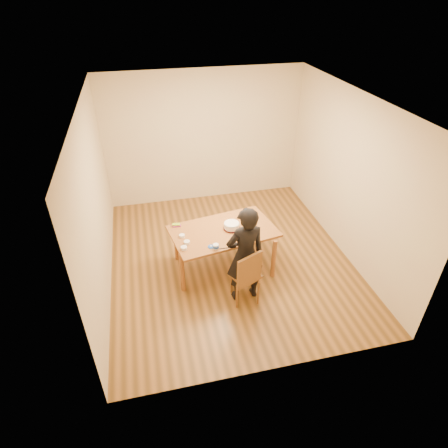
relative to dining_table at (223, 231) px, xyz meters
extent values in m
cube|color=brown|center=(0.16, 0.20, -0.73)|extent=(4.00, 4.50, 0.00)
cube|color=silver|center=(0.16, 0.20, 1.97)|extent=(4.00, 4.50, 0.00)
cube|color=#CBAD8D|center=(0.16, 2.45, 0.62)|extent=(4.00, 0.00, 2.70)
cube|color=#CBAD8D|center=(-1.84, 0.20, 0.62)|extent=(0.00, 4.50, 2.70)
cube|color=#CBAD8D|center=(2.16, 0.20, 0.62)|extent=(0.00, 4.50, 2.70)
cube|color=brown|center=(0.00, 0.00, 0.00)|extent=(1.76, 1.23, 0.04)
cube|color=brown|center=(0.15, -0.78, -0.28)|extent=(0.50, 0.50, 0.04)
cylinder|color=red|center=(0.14, 0.01, 0.03)|extent=(0.26, 0.26, 0.02)
cylinder|color=white|center=(0.14, 0.01, 0.08)|extent=(0.24, 0.24, 0.08)
ellipsoid|color=white|center=(0.14, 0.01, 0.13)|extent=(0.24, 0.24, 0.03)
cylinder|color=white|center=(-0.21, -0.44, 0.06)|extent=(0.09, 0.09, 0.08)
cylinder|color=#1A46A9|center=(-0.27, -0.38, 0.02)|extent=(0.10, 0.10, 0.01)
ellipsoid|color=white|center=(-0.27, -0.38, 0.04)|extent=(0.04, 0.04, 0.02)
cylinder|color=white|center=(-0.67, -0.35, 0.04)|extent=(0.09, 0.09, 0.04)
cylinder|color=white|center=(-0.66, -0.03, 0.04)|extent=(0.09, 0.09, 0.04)
cylinder|color=white|center=(-0.61, -0.22, 0.04)|extent=(0.09, 0.09, 0.04)
cube|color=#C12D60|center=(-0.70, 0.28, 0.03)|extent=(0.13, 0.07, 0.02)
cube|color=green|center=(-0.71, 0.29, 0.05)|extent=(0.13, 0.08, 0.02)
cube|color=black|center=(-0.10, -0.46, 0.02)|extent=(0.15, 0.02, 0.01)
imported|color=black|center=(0.15, -0.73, 0.05)|extent=(0.61, 0.43, 1.57)
camera|label=1|loc=(-1.08, -4.73, 3.37)|focal=30.00mm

